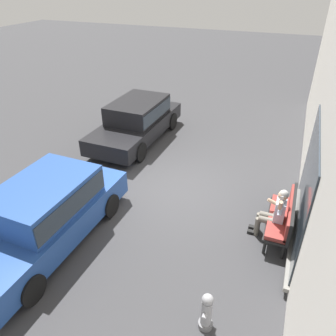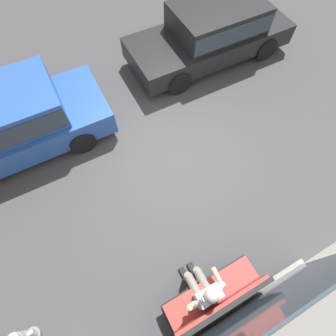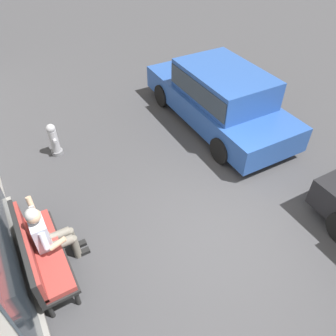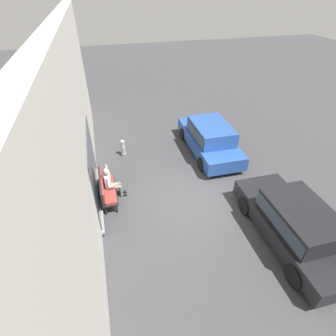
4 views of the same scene
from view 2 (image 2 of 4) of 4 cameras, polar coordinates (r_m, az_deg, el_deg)
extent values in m
plane|color=#38383A|center=(6.08, 0.98, 1.94)|extent=(60.00, 60.00, 0.00)
cube|color=#2D3842|center=(3.94, 15.57, -29.29)|extent=(3.40, 0.03, 2.50)
cube|color=gray|center=(5.18, 11.54, -28.82)|extent=(3.60, 0.12, 0.10)
cylinder|color=black|center=(5.10, 2.07, -31.96)|extent=(0.07, 0.07, 0.37)
cylinder|color=black|center=(5.32, 17.97, -22.66)|extent=(0.07, 0.07, 0.37)
cylinder|color=black|center=(5.09, -0.38, -28.13)|extent=(0.07, 0.07, 0.37)
cylinder|color=black|center=(5.30, 15.38, -19.22)|extent=(0.07, 0.07, 0.37)
cube|color=black|center=(4.93, 9.61, -25.51)|extent=(1.71, 0.55, 0.06)
cube|color=maroon|center=(4.85, 9.76, -25.46)|extent=(1.65, 0.49, 0.10)
cube|color=black|center=(4.64, 12.00, -27.76)|extent=(1.71, 0.07, 0.55)
cube|color=maroon|center=(4.64, 11.54, -27.14)|extent=(1.65, 0.06, 0.47)
cylinder|color=#6B665B|center=(4.82, 5.70, -24.41)|extent=(0.15, 0.42, 0.15)
cylinder|color=#6B665B|center=(5.06, 4.12, -22.53)|extent=(0.12, 0.12, 0.48)
cube|color=black|center=(5.27, 3.49, -21.99)|extent=(0.10, 0.24, 0.07)
cylinder|color=#6B665B|center=(4.84, 7.68, -23.30)|extent=(0.15, 0.42, 0.15)
cylinder|color=#6B665B|center=(5.08, 5.99, -21.51)|extent=(0.12, 0.12, 0.48)
cube|color=black|center=(5.29, 5.29, -21.02)|extent=(0.10, 0.24, 0.07)
cube|color=#6B665B|center=(4.83, 8.14, -25.98)|extent=(0.34, 0.24, 0.14)
cube|color=silver|center=(4.55, 8.63, -25.85)|extent=(0.38, 0.22, 0.56)
sphere|color=tan|center=(4.14, 9.49, -25.62)|extent=(0.22, 0.22, 0.22)
sphere|color=#B7B2AD|center=(4.10, 9.65, -25.72)|extent=(0.20, 0.20, 0.20)
cylinder|color=silver|center=(4.48, 11.49, -23.91)|extent=(0.20, 0.10, 0.28)
cylinder|color=tan|center=(4.61, 10.58, -22.02)|extent=(0.08, 0.27, 0.17)
cylinder|color=silver|center=(4.35, 6.01, -27.42)|extent=(0.25, 0.10, 0.22)
cylinder|color=tan|center=(4.15, 5.20, -27.66)|extent=(0.16, 0.08, 0.25)
cube|color=silver|center=(4.13, 7.50, -26.43)|extent=(0.02, 0.07, 0.15)
cube|color=black|center=(8.12, 8.83, 25.70)|extent=(4.51, 1.82, 0.55)
cube|color=black|center=(7.88, 10.78, 29.48)|extent=(2.35, 1.58, 0.65)
cube|color=#28333D|center=(7.88, 10.78, 29.48)|extent=(2.31, 1.62, 0.46)
cylinder|color=black|center=(7.11, 2.41, 18.05)|extent=(0.65, 0.19, 0.65)
cylinder|color=black|center=(8.26, -3.82, 25.24)|extent=(0.65, 0.19, 0.65)
cylinder|color=black|center=(8.54, 20.46, 23.07)|extent=(0.65, 0.19, 0.65)
cylinder|color=black|center=(9.51, 13.70, 29.35)|extent=(0.65, 0.19, 0.65)
cube|color=#23478E|center=(6.83, -31.56, 6.62)|extent=(4.49, 1.84, 0.60)
cylinder|color=black|center=(6.27, -18.09, 5.38)|extent=(0.61, 0.19, 0.60)
cylinder|color=black|center=(7.41, -22.26, 14.91)|extent=(0.61, 0.19, 0.60)
cylinder|color=slate|center=(5.71, -27.20, -29.63)|extent=(0.26, 0.26, 0.10)
cylinder|color=#99999E|center=(5.29, -27.71, -29.16)|extent=(0.10, 0.08, 0.08)
camera|label=1|loc=(5.71, -105.12, -24.45)|focal=35.00mm
camera|label=3|loc=(4.23, 69.94, 21.57)|focal=35.00mm
camera|label=4|loc=(8.55, 85.74, 29.80)|focal=28.00mm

